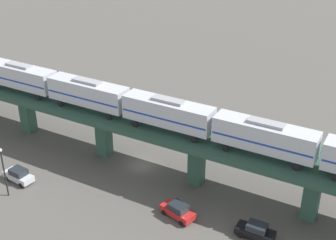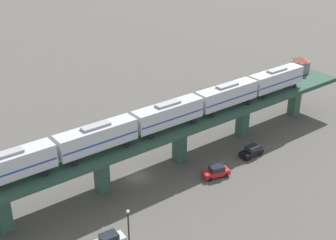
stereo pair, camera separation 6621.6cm
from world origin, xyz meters
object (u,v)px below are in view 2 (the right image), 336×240
Objects in this scene: signal_hut at (300,64)px; street_car_black at (252,151)px; street_car_red at (216,171)px; delivery_truck at (167,111)px; street_lamp at (129,229)px; subway_train at (168,114)px.

street_car_black is (-4.46, 24.33, -8.45)m from signal_hut.
street_car_red is at bearing 96.38° from signal_hut.
delivery_truck is (20.03, -10.87, 0.82)m from street_car_red.
street_car_red is 22.31m from street_lamp.
subway_train reaches higher than signal_hut.
delivery_truck is (16.26, 22.85, -7.62)m from signal_hut.
subway_train is 13.28× the size of street_car_black.
street_lamp is at bearing 124.82° from delivery_truck.
subway_train is 21.62m from street_lamp.
street_lamp is (-2.77, 21.91, 3.17)m from street_car_red.
street_car_red is at bearing 151.51° from delivery_truck.
signal_hut is at bearing -95.00° from subway_train.
street_car_black is at bearing -94.21° from street_car_red.
signal_hut is 34.96m from street_car_red.
street_car_black is 20.79m from delivery_truck.
signal_hut is 0.51× the size of delivery_truck.
delivery_truck is at bearing -4.10° from street_car_black.
subway_train is at bearing 131.92° from delivery_truck.
street_car_red is 1.02× the size of street_car_black.
subway_train is 21.17m from delivery_truck.
street_car_red is 9.41m from street_car_black.
delivery_truck is 1.07× the size of street_lamp.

